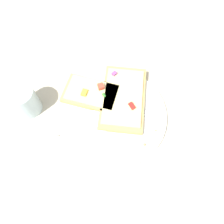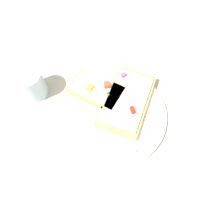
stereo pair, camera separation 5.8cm
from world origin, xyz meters
name	(u,v)px [view 1 (the left image)]	position (x,y,z in m)	size (l,w,h in m)	color
ground_plane	(112,115)	(0.00, 0.00, 0.00)	(4.00, 4.00, 0.00)	#BCB29E
plate	(112,115)	(0.00, 0.00, 0.01)	(0.30, 0.30, 0.01)	white
fork	(112,126)	(0.00, 0.04, 0.01)	(0.22, 0.10, 0.01)	silver
knife	(86,118)	(0.07, 0.01, 0.01)	(0.20, 0.11, 0.01)	silver
pizza_slice_main	(123,98)	(-0.03, -0.04, 0.02)	(0.15, 0.22, 0.03)	tan
pizza_slice_corner	(92,93)	(0.05, -0.06, 0.02)	(0.18, 0.14, 0.03)	tan
crumb_scatter	(123,124)	(-0.03, 0.03, 0.02)	(0.13, 0.11, 0.01)	tan
drinking_glass	(24,101)	(0.23, -0.04, 0.04)	(0.07, 0.07, 0.09)	silver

